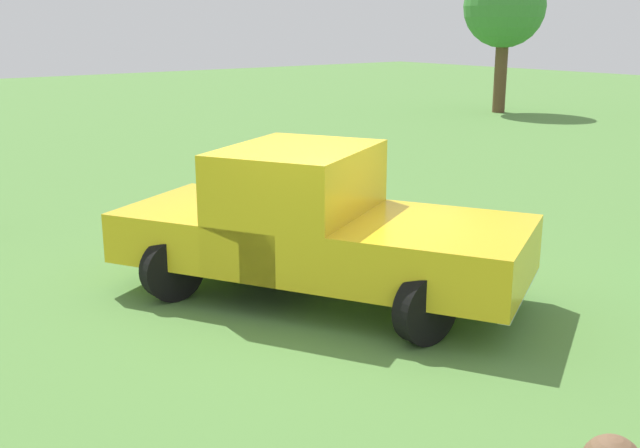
{
  "coord_description": "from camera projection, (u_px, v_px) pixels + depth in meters",
  "views": [
    {
      "loc": [
        5.05,
        6.65,
        3.2
      ],
      "look_at": [
        -0.23,
        -0.1,
        0.9
      ],
      "focal_mm": 42.26,
      "sensor_mm": 36.0,
      "label": 1
    }
  ],
  "objects": [
    {
      "name": "tree_far_center",
      "position": [
        505.0,
        8.0,
        26.64
      ],
      "size": [
        2.9,
        2.9,
        5.19
      ],
      "color": "brown",
      "rests_on": "ground_plane"
    },
    {
      "name": "ground_plane",
      "position": [
        310.0,
        302.0,
        8.89
      ],
      "size": [
        80.0,
        80.0,
        0.0
      ],
      "primitive_type": "plane",
      "color": "#54843D"
    },
    {
      "name": "pickup_truck",
      "position": [
        310.0,
        221.0,
        8.91
      ],
      "size": [
        3.99,
        5.18,
        1.8
      ],
      "rotation": [
        0.0,
        0.0,
        2.06
      ],
      "color": "black",
      "rests_on": "ground_plane"
    }
  ]
}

